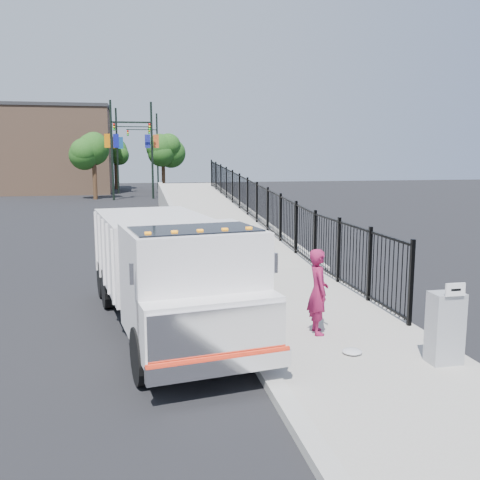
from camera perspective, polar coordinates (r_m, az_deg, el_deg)
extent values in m
plane|color=black|center=(12.69, -1.35, -7.85)|extent=(120.00, 120.00, 0.00)
cube|color=#9E998E|center=(11.35, 10.25, -9.75)|extent=(3.55, 12.00, 0.12)
cube|color=#ADAAA3|center=(10.80, 0.57, -10.47)|extent=(0.30, 12.00, 0.16)
cube|color=#9E998E|center=(28.51, -2.86, 1.64)|extent=(3.95, 24.06, 3.19)
cube|color=black|center=(24.78, 1.80, 2.61)|extent=(0.10, 28.00, 1.80)
cube|color=black|center=(11.83, -7.90, -6.55)|extent=(1.92, 6.57, 0.21)
cube|color=white|center=(9.52, -5.17, -4.41)|extent=(2.54, 2.42, 1.91)
cube|color=white|center=(8.55, -3.00, -9.30)|extent=(2.32, 1.00, 0.96)
cube|color=silver|center=(8.23, -2.26, -10.03)|extent=(2.18, 0.41, 0.81)
cube|color=silver|center=(8.33, -2.07, -13.30)|extent=(2.29, 0.52, 0.27)
cube|color=red|center=(8.28, -2.08, -12.39)|extent=(2.27, 0.39, 0.06)
cube|color=black|center=(9.18, -4.83, -1.25)|extent=(2.27, 1.54, 0.81)
cube|color=white|center=(12.81, -9.19, -0.99)|extent=(2.87, 4.31, 1.62)
cube|color=silver|center=(8.27, -11.49, -3.56)|extent=(0.07, 0.07, 0.33)
cube|color=silver|center=(8.94, 3.83, -2.46)|extent=(0.07, 0.07, 0.33)
cube|color=orange|center=(8.60, -9.80, 0.66)|extent=(0.11, 0.09, 0.06)
cube|color=orange|center=(8.69, -7.01, 0.81)|extent=(0.11, 0.09, 0.06)
cube|color=orange|center=(8.79, -4.28, 0.95)|extent=(0.11, 0.09, 0.06)
cube|color=orange|center=(8.92, -1.63, 1.09)|extent=(0.11, 0.09, 0.06)
cube|color=orange|center=(9.07, 0.95, 1.22)|extent=(0.11, 0.09, 0.06)
cylinder|color=black|center=(8.99, -10.26, -12.05)|extent=(0.45, 0.99, 0.96)
cylinder|color=black|center=(9.51, 1.95, -10.71)|extent=(0.45, 0.99, 0.96)
cylinder|color=black|center=(13.43, -13.78, -5.05)|extent=(0.45, 0.99, 0.96)
cylinder|color=black|center=(13.78, -5.44, -4.46)|extent=(0.45, 0.99, 0.96)
cylinder|color=black|center=(14.44, -14.26, -4.07)|extent=(0.45, 0.99, 0.96)
cylinder|color=black|center=(14.77, -6.48, -3.55)|extent=(0.45, 0.99, 0.96)
imported|color=maroon|center=(10.87, 8.33, -5.46)|extent=(0.47, 0.67, 1.73)
cube|color=gray|center=(9.98, 21.03, -8.74)|extent=(0.55, 0.40, 1.25)
cube|color=white|center=(9.61, 21.98, -4.93)|extent=(0.35, 0.04, 0.22)
ellipsoid|color=silver|center=(10.12, 11.88, -11.55)|extent=(0.36, 0.36, 0.09)
cylinder|color=black|center=(44.95, -13.50, 9.24)|extent=(0.18, 0.18, 8.00)
cube|color=black|center=(45.00, -11.53, 12.24)|extent=(3.20, 0.08, 0.08)
cube|color=black|center=(45.01, -9.64, 11.84)|extent=(0.18, 0.22, 0.60)
cube|color=navy|center=(44.95, -13.08, 10.27)|extent=(0.45, 0.04, 1.10)
cube|color=#D06D08|center=(44.97, -13.99, 10.24)|extent=(0.45, 0.04, 1.10)
cylinder|color=black|center=(45.89, -9.36, 9.36)|extent=(0.18, 0.18, 8.00)
cube|color=black|center=(45.93, -11.47, 12.17)|extent=(3.20, 0.08, 0.08)
cube|color=black|center=(45.93, -13.29, 11.67)|extent=(0.18, 0.22, 0.60)
cube|color=#C24E1F|center=(45.92, -8.94, 10.37)|extent=(0.45, 0.04, 1.10)
cube|color=navy|center=(45.89, -9.83, 10.35)|extent=(0.45, 0.04, 1.10)
cylinder|color=black|center=(52.50, -12.97, 9.20)|extent=(0.18, 0.18, 8.00)
cube|color=black|center=(52.56, -11.28, 11.77)|extent=(3.20, 0.08, 0.08)
cube|color=black|center=(52.57, -9.66, 11.43)|extent=(0.18, 0.22, 0.60)
cube|color=navy|center=(52.51, -12.61, 10.09)|extent=(0.45, 0.04, 1.10)
cube|color=orange|center=(52.52, -13.38, 10.06)|extent=(0.45, 0.04, 1.10)
cylinder|color=black|center=(58.51, -8.80, 9.29)|extent=(0.18, 0.18, 8.00)
cube|color=black|center=(58.51, -10.45, 11.50)|extent=(3.20, 0.08, 0.08)
cube|color=black|center=(58.48, -11.88, 11.12)|extent=(0.18, 0.22, 0.60)
cube|color=#C77013|center=(58.54, -8.47, 10.08)|extent=(0.45, 0.04, 1.10)
cube|color=navy|center=(58.51, -9.17, 10.07)|extent=(0.45, 0.04, 1.10)
cylinder|color=#382314|center=(46.18, -15.22, 6.18)|extent=(0.36, 0.36, 3.20)
sphere|color=#194714|center=(46.13, -15.34, 9.16)|extent=(2.75, 2.75, 2.75)
cylinder|color=#382314|center=(52.06, -8.17, 6.70)|extent=(0.36, 0.36, 3.20)
sphere|color=#194714|center=(52.02, -8.23, 9.34)|extent=(2.59, 2.59, 2.59)
cylinder|color=#382314|center=(59.61, -13.09, 6.85)|extent=(0.36, 0.36, 3.20)
sphere|color=#194714|center=(59.58, -13.17, 9.16)|extent=(2.52, 2.52, 2.52)
cube|color=#8C664C|center=(56.37, -18.79, 8.93)|extent=(10.00, 10.00, 8.00)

